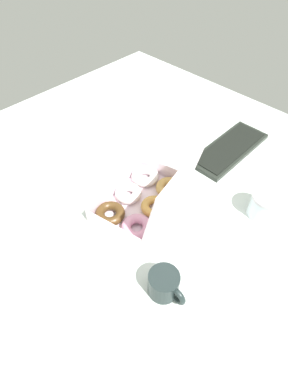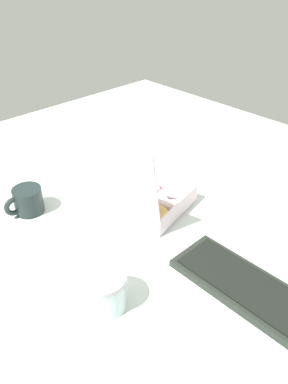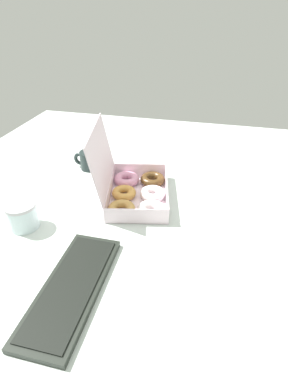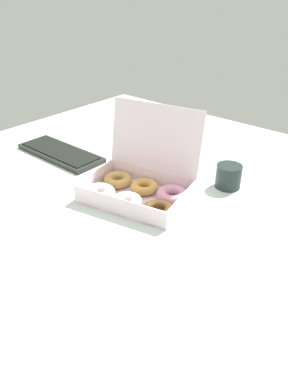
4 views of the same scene
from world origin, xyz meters
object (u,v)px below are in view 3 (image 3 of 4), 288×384
donut_box (135,190)px  keyboard (72,288)px  glass_jar (22,216)px  coffee_mug (89,160)px

donut_box → keyboard: bearing=174.0°
donut_box → glass_jar: bearing=129.0°
donut_box → coffee_mug: size_ratio=3.09×
keyboard → glass_jar: size_ratio=3.79×
keyboard → glass_jar: 34.14cm
coffee_mug → glass_jar: size_ratio=1.19×
coffee_mug → glass_jar: 44.56cm
glass_jar → keyboard: bearing=-127.7°
coffee_mug → donut_box: bearing=-125.1°
donut_box → glass_jar: 40.86cm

